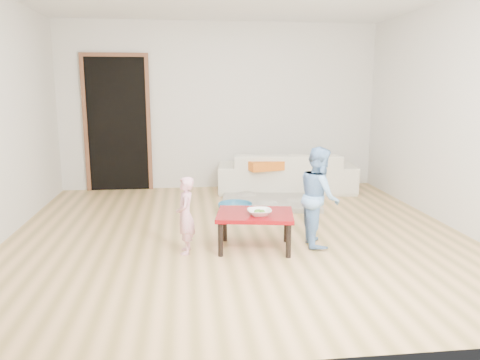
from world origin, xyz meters
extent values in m
cube|color=#9D8043|center=(0.00, 0.00, 0.00)|extent=(5.00, 5.00, 0.01)
cube|color=silver|center=(0.00, 2.50, 1.30)|extent=(5.00, 0.02, 2.60)
cube|color=silver|center=(2.50, 0.00, 1.30)|extent=(0.02, 5.00, 2.60)
imported|color=beige|center=(0.99, 2.05, 0.31)|extent=(2.18, 1.06, 0.61)
cube|color=orange|center=(0.58, 1.80, 0.47)|extent=(0.59, 0.55, 0.13)
imported|color=white|center=(0.14, -0.60, 0.41)|extent=(0.24, 0.24, 0.06)
imported|color=pink|center=(-0.58, -0.55, 0.38)|extent=(0.19, 0.28, 0.76)
imported|color=#5B97D3|center=(0.79, -0.45, 0.51)|extent=(0.42, 0.52, 1.02)
imported|color=teal|center=(0.06, 0.82, 0.07)|extent=(0.44, 0.44, 0.14)
camera|label=1|loc=(-0.56, -4.97, 1.62)|focal=35.00mm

